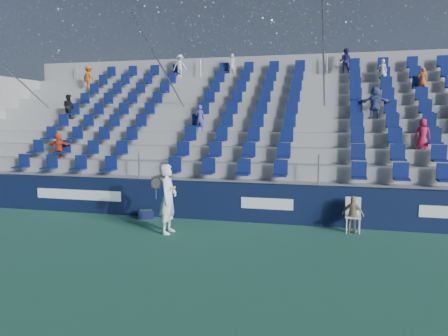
# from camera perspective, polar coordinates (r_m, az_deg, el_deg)

# --- Properties ---
(ground) EXTENTS (70.00, 70.00, 0.00)m
(ground) POSITION_cam_1_polar(r_m,az_deg,el_deg) (11.07, -4.69, -10.31)
(ground) COLOR #2D6A52
(ground) RESTS_ON ground
(sponsor_wall) EXTENTS (24.00, 0.32, 1.20)m
(sponsor_wall) POSITION_cam_1_polar(r_m,az_deg,el_deg) (13.86, -0.43, -4.35)
(sponsor_wall) COLOR #0E1634
(sponsor_wall) RESTS_ON ground
(grandstand) EXTENTS (24.00, 8.17, 6.63)m
(grandstand) POSITION_cam_1_polar(r_m,az_deg,el_deg) (18.62, 3.56, 3.11)
(grandstand) COLOR gray
(grandstand) RESTS_ON ground
(tennis_player) EXTENTS (0.69, 0.73, 1.95)m
(tennis_player) POSITION_cam_1_polar(r_m,az_deg,el_deg) (12.28, -7.33, -4.00)
(tennis_player) COLOR white
(tennis_player) RESTS_ON ground
(line_judge_chair) EXTENTS (0.44, 0.45, 0.98)m
(line_judge_chair) POSITION_cam_1_polar(r_m,az_deg,el_deg) (12.94, 16.50, -5.56)
(line_judge_chair) COLOR white
(line_judge_chair) RESTS_ON ground
(line_judge) EXTENTS (0.66, 0.45, 1.05)m
(line_judge) POSITION_cam_1_polar(r_m,az_deg,el_deg) (12.80, 16.52, -5.85)
(line_judge) COLOR tan
(line_judge) RESTS_ON ground
(ball_bin) EXTENTS (0.57, 0.49, 0.27)m
(ball_bin) POSITION_cam_1_polar(r_m,az_deg,el_deg) (14.38, -10.16, -5.90)
(ball_bin) COLOR #0E1234
(ball_bin) RESTS_ON ground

